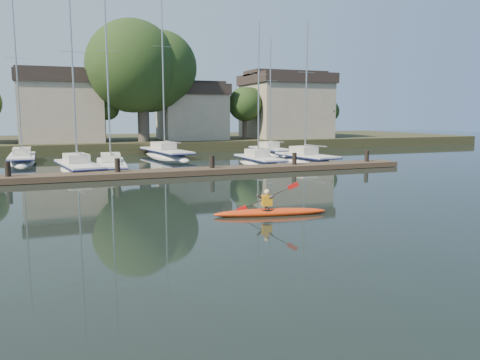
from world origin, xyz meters
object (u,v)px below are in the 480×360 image
object	(u,v)px
dock	(167,173)
sailboat_7	(271,156)
sailboat_1	(78,174)
sailboat_3	(259,166)
kayak	(270,211)
sailboat_5	(23,164)
sailboat_2	(111,172)
sailboat_4	(306,165)
sailboat_6	(166,159)

from	to	relation	value
dock	sailboat_7	size ratio (longest dim) A/B	2.76
sailboat_1	sailboat_3	distance (m)	13.39
dock	sailboat_7	xyz separation A→B (m)	(13.06, 12.92, -0.39)
kayak	sailboat_1	distance (m)	18.31
sailboat_1	sailboat_5	size ratio (longest dim) A/B	0.96
sailboat_3	sailboat_7	world-z (taller)	sailboat_7
sailboat_2	sailboat_4	distance (m)	15.30
kayak	sailboat_4	distance (m)	20.51
kayak	sailboat_1	world-z (taller)	sailboat_1
sailboat_3	sailboat_7	size ratio (longest dim) A/B	0.97
sailboat_7	sailboat_1	bearing A→B (deg)	-157.46
sailboat_1	sailboat_7	bearing A→B (deg)	15.97
sailboat_6	sailboat_7	distance (m)	10.30
sailboat_6	sailboat_2	bearing A→B (deg)	-130.57
kayak	sailboat_1	bearing A→B (deg)	121.44
sailboat_1	sailboat_6	world-z (taller)	sailboat_6
sailboat_2	sailboat_7	xyz separation A→B (m)	(16.04, 8.48, -0.01)
kayak	sailboat_7	bearing A→B (deg)	76.37
dock	sailboat_2	bearing A→B (deg)	123.89
sailboat_2	sailboat_4	size ratio (longest dim) A/B	1.12
sailboat_1	sailboat_4	xyz separation A→B (m)	(17.48, 0.15, -0.02)
sailboat_3	sailboat_4	distance (m)	4.09
kayak	sailboat_5	size ratio (longest dim) A/B	0.31
dock	sailboat_3	distance (m)	9.36
sailboat_4	sailboat_6	world-z (taller)	sailboat_6
sailboat_4	sailboat_5	distance (m)	23.04
sailboat_7	sailboat_3	bearing A→B (deg)	-122.79
sailboat_2	sailboat_3	xyz separation A→B (m)	(11.21, 0.01, -0.00)
sailboat_4	kayak	bearing A→B (deg)	-130.89
sailboat_1	sailboat_4	distance (m)	17.48
kayak	sailboat_6	distance (m)	26.62
sailboat_4	sailboat_7	distance (m)	8.63
sailboat_2	sailboat_6	world-z (taller)	sailboat_6
dock	sailboat_5	xyz separation A→B (m)	(-9.20, 12.55, -0.38)
sailboat_1	sailboat_5	world-z (taller)	sailboat_5
kayak	dock	world-z (taller)	kayak
sailboat_5	sailboat_6	bearing A→B (deg)	2.71
kayak	sailboat_2	xyz separation A→B (m)	(-4.27, 17.41, -0.35)
sailboat_4	sailboat_7	size ratio (longest dim) A/B	1.01
sailboat_1	sailboat_3	size ratio (longest dim) A/B	1.14
sailboat_2	sailboat_7	bearing A→B (deg)	31.84
dock	sailboat_6	distance (m)	13.90
sailboat_4	sailboat_6	bearing A→B (deg)	127.43
sailboat_1	sailboat_7	world-z (taller)	sailboat_1
sailboat_6	sailboat_7	world-z (taller)	sailboat_6
sailboat_3	sailboat_4	xyz separation A→B (m)	(4.09, -0.13, -0.02)
sailboat_3	sailboat_6	xyz separation A→B (m)	(-5.45, 9.16, -0.02)
sailboat_1	sailboat_5	xyz separation A→B (m)	(-4.04, 8.38, 0.01)
sailboat_2	sailboat_3	size ratio (longest dim) A/B	1.16
sailboat_1	dock	bearing A→B (deg)	-48.62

